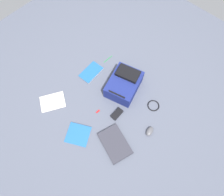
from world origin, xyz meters
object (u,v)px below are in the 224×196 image
Objects in this scene: book_manual at (53,102)px; power_brick at (117,114)px; book_red at (78,135)px; computer_mouse at (150,131)px; laptop at (115,143)px; book_blue at (91,72)px; pen_black at (108,59)px; usb_stick at (98,111)px; cable_coil at (153,106)px; backpack at (124,84)px.

power_brick reaches higher than book_manual.
book_red is 0.73m from computer_mouse.
laptop is 3.68× the size of computer_mouse.
pen_black is at bearing -93.27° from book_blue.
computer_mouse is 0.58m from usb_stick.
laptop reaches higher than book_blue.
laptop is 3.04× the size of cable_coil.
computer_mouse reaches higher than book_manual.
book_red is at bearing 91.32° from backpack.
usb_stick is (0.01, 0.41, -0.09)m from backpack.
book_manual is at bearing 86.31° from pen_black.
cable_coil is 0.41m from power_brick.
computer_mouse is at bearing 119.74° from cable_coil.
backpack is 3.41× the size of power_brick.
usb_stick is (0.37, -0.13, -0.01)m from laptop.
backpack is 0.40m from cable_coil.
laptop is at bearing 137.08° from pen_black.
computer_mouse is at bearing -166.85° from power_brick.
computer_mouse is (-0.95, 0.09, 0.01)m from book_blue.
pen_black is at bearing -55.84° from usb_stick.
usb_stick is at bearing -149.63° from book_manual.
cable_coil is (0.15, -0.26, -0.01)m from computer_mouse.
book_manual is at bearing 86.10° from book_blue.
laptop and power_brick have the same top height.
book_manual is at bearing -7.27° from book_red.
book_red is 0.86m from cable_coil.
computer_mouse is at bearing 159.04° from backpack.
pen_black is at bearing -42.92° from laptop.
power_brick is at bearing -108.10° from book_red.
book_manual reaches higher than pen_black.
book_manual is 1.09m from computer_mouse.
book_red is at bearing 125.22° from book_blue.
book_blue is 0.96m from computer_mouse.
book_blue reaches higher than cable_coil.
book_manual is at bearing 55.55° from backpack.
book_manual is 2.36× the size of pen_black.
power_brick is (-0.62, -0.37, 0.01)m from book_manual.
power_brick is (0.19, -0.25, -0.00)m from laptop.
cable_coil is (-0.84, -0.72, -0.00)m from book_manual.
computer_mouse reaches higher than power_brick.
computer_mouse is at bearing 158.42° from pen_black.
computer_mouse is at bearing -155.00° from book_manual.
backpack is at bearing -92.04° from usb_stick.
usb_stick is at bearing -84.42° from book_red.
power_brick is at bearing 118.56° from backpack.
book_red is 0.46m from power_brick.
laptop is 0.82m from book_manual.
cable_coil is at bearing 171.88° from pen_black.
power_brick is at bearing -146.45° from usb_stick.
usb_stick is (-0.40, 0.30, -0.00)m from book_blue.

